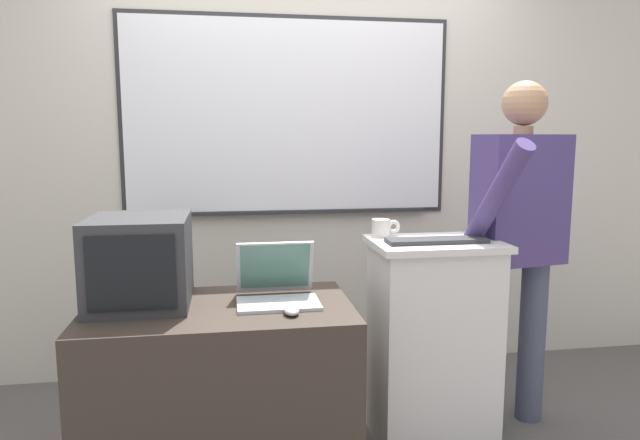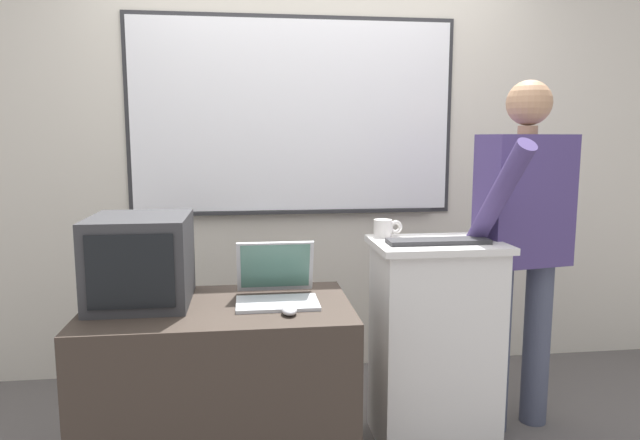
# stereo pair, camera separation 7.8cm
# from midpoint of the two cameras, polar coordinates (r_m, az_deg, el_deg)

# --- Properties ---
(back_wall) EXTENTS (6.40, 0.17, 2.64)m
(back_wall) POSITION_cam_midpoint_polar(r_m,az_deg,el_deg) (3.46, -0.64, 6.77)
(back_wall) COLOR beige
(back_wall) RESTS_ON ground_plane
(lectern_podium) EXTENTS (0.58, 0.43, 0.96)m
(lectern_podium) POSITION_cam_midpoint_polar(r_m,az_deg,el_deg) (2.75, 12.15, -11.89)
(lectern_podium) COLOR silver
(lectern_podium) RESTS_ON ground_plane
(side_desk) EXTENTS (1.08, 0.64, 0.74)m
(side_desk) POSITION_cam_midpoint_polar(r_m,az_deg,el_deg) (2.52, -8.98, -16.51)
(side_desk) COLOR #382D26
(side_desk) RESTS_ON ground_plane
(person_presenter) EXTENTS (0.59, 0.58, 1.68)m
(person_presenter) POSITION_cam_midpoint_polar(r_m,az_deg,el_deg) (2.88, 20.39, -1.17)
(person_presenter) COLOR #474C60
(person_presenter) RESTS_ON ground_plane
(laptop) EXTENTS (0.34, 0.31, 0.24)m
(laptop) POSITION_cam_midpoint_polar(r_m,az_deg,el_deg) (2.42, -3.48, -6.34)
(laptop) COLOR #B7BABF
(laptop) RESTS_ON side_desk
(wireless_keyboard) EXTENTS (0.45, 0.12, 0.02)m
(wireless_keyboard) POSITION_cam_midpoint_polar(r_m,az_deg,el_deg) (2.57, 12.58, -2.08)
(wireless_keyboard) COLOR #2D2D30
(wireless_keyboard) RESTS_ON lectern_podium
(computer_mouse_by_laptop) EXTENTS (0.06, 0.10, 0.03)m
(computer_mouse_by_laptop) POSITION_cam_midpoint_polar(r_m,az_deg,el_deg) (2.23, -2.08, -9.00)
(computer_mouse_by_laptop) COLOR #BCBCC1
(computer_mouse_by_laptop) RESTS_ON side_desk
(crt_monitor) EXTENTS (0.39, 0.45, 0.36)m
(crt_monitor) POSITION_cam_midpoint_polar(r_m,az_deg,el_deg) (2.45, -16.60, -3.83)
(crt_monitor) COLOR #333335
(crt_monitor) RESTS_ON side_desk
(coffee_mug) EXTENTS (0.14, 0.08, 0.08)m
(coffee_mug) POSITION_cam_midpoint_polar(r_m,az_deg,el_deg) (2.69, 7.26, -0.81)
(coffee_mug) COLOR silver
(coffee_mug) RESTS_ON lectern_podium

